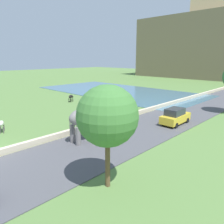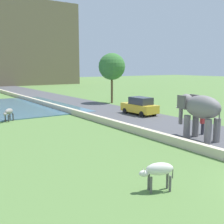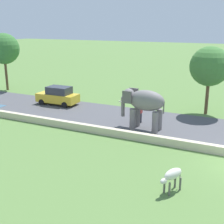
% 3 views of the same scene
% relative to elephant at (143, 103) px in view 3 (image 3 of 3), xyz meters
% --- Properties ---
extents(road_surface, '(7.00, 120.00, 0.06)m').
position_rel_elephant_xyz_m(road_surface, '(1.57, 12.76, -2.01)').
color(road_surface, '#4C4C51').
rests_on(road_surface, ground).
extents(barrier_wall, '(0.40, 110.00, 0.54)m').
position_rel_elephant_xyz_m(barrier_wall, '(-2.23, 10.76, -1.77)').
color(barrier_wall, beige).
rests_on(barrier_wall, ground).
extents(elephant, '(1.52, 3.49, 2.99)m').
position_rel_elephant_xyz_m(elephant, '(0.00, 0.00, 0.00)').
color(elephant, slate).
rests_on(elephant, ground).
extents(person_beside_elephant, '(0.36, 0.22, 1.63)m').
position_rel_elephant_xyz_m(person_beside_elephant, '(1.28, 0.69, -1.16)').
color(person_beside_elephant, '#33333D').
rests_on(person_beside_elephant, ground).
extents(car_yellow, '(1.87, 4.04, 1.80)m').
position_rel_elephant_xyz_m(car_yellow, '(3.14, 9.84, -1.14)').
color(car_yellow, gold).
rests_on(car_yellow, ground).
extents(cow_white, '(1.40, 0.89, 1.15)m').
position_rel_elephant_xyz_m(cow_white, '(-7.69, -4.30, -1.20)').
color(cow_white, silver).
rests_on(cow_white, ground).
extents(tree_near, '(3.50, 3.50, 6.54)m').
position_rel_elephant_xyz_m(tree_near, '(6.23, 19.31, 2.74)').
color(tree_near, brown).
rests_on(tree_near, ground).
extents(tree_mid, '(3.32, 3.32, 5.79)m').
position_rel_elephant_xyz_m(tree_mid, '(6.25, -3.48, 2.08)').
color(tree_mid, brown).
rests_on(tree_mid, ground).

